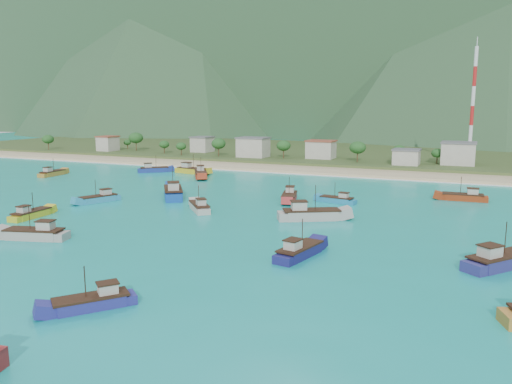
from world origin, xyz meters
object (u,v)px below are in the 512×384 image
at_px(radio_tower, 473,106).
at_px(boat_4, 35,235).
at_px(boat_3, 299,252).
at_px(boat_20, 99,199).
at_px(boat_8, 310,215).
at_px(boat_25, 464,198).
at_px(boat_7, 31,215).
at_px(boat_24, 192,171).
at_px(boat_5, 154,170).
at_px(boat_6, 200,208).
at_px(boat_11, 289,198).
at_px(boat_1, 93,303).
at_px(boat_19, 337,200).
at_px(boat_23, 52,174).
at_px(boat_9, 499,262).
at_px(boat_10, 173,193).
at_px(boat_2, 201,175).

bearing_deg(radio_tower, boat_4, -115.53).
distance_m(boat_3, boat_20, 57.99).
distance_m(boat_8, boat_20, 48.37).
xyz_separation_m(boat_20, boat_25, (74.10, 34.27, 0.06)).
bearing_deg(boat_7, boat_24, 90.99).
height_order(boat_20, boat_24, boat_24).
height_order(boat_5, boat_20, boat_5).
xyz_separation_m(boat_6, boat_7, (-26.04, -18.67, -0.05)).
height_order(boat_5, boat_11, boat_11).
xyz_separation_m(boat_4, boat_11, (25.74, 47.57, -0.04)).
bearing_deg(boat_24, boat_25, 88.88).
bearing_deg(boat_1, boat_6, -33.62).
bearing_deg(boat_6, boat_19, -1.23).
bearing_deg(boat_6, boat_5, 92.11).
bearing_deg(boat_8, boat_23, -135.19).
bearing_deg(boat_6, boat_3, -78.36).
bearing_deg(boat_9, boat_25, 134.81).
relative_size(boat_9, boat_19, 1.26).
relative_size(boat_5, boat_10, 0.72).
height_order(boat_1, boat_11, boat_11).
relative_size(boat_2, boat_6, 1.26).
distance_m(boat_6, boat_24, 57.89).
height_order(boat_4, boat_6, boat_4).
relative_size(boat_2, boat_20, 1.17).
height_order(boat_8, boat_9, boat_8).
relative_size(boat_5, boat_6, 1.05).
bearing_deg(boat_2, boat_6, 86.91).
distance_m(boat_2, boat_24, 9.84).
xyz_separation_m(boat_23, boat_24, (36.06, 21.95, 0.17)).
distance_m(boat_1, boat_11, 65.58).
relative_size(boat_6, boat_24, 0.77).
distance_m(boat_9, boat_20, 81.02).
bearing_deg(boat_4, boat_11, -44.54).
bearing_deg(boat_9, boat_8, -170.04).
distance_m(radio_tower, boat_11, 91.18).
bearing_deg(radio_tower, boat_6, -116.19).
distance_m(boat_1, boat_8, 49.60).
bearing_deg(boat_4, boat_25, -60.38).
bearing_deg(boat_23, boat_25, -1.62).
xyz_separation_m(boat_8, boat_11, (-10.20, 16.64, -0.20)).
relative_size(boat_10, boat_25, 1.31).
xyz_separation_m(radio_tower, boat_4, (-61.57, -128.89, -20.36)).
xyz_separation_m(boat_2, boat_10, (10.86, -31.62, 0.21)).
bearing_deg(boat_2, boat_8, 106.25).
relative_size(boat_2, boat_4, 1.04).
bearing_deg(boat_19, boat_25, -51.88).
bearing_deg(boat_1, boat_24, -25.40).
bearing_deg(boat_3, boat_4, -157.79).
xyz_separation_m(boat_6, boat_8, (23.13, 1.14, 0.27)).
relative_size(boat_8, boat_23, 1.23).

